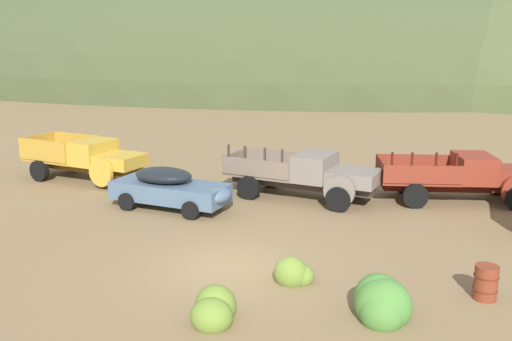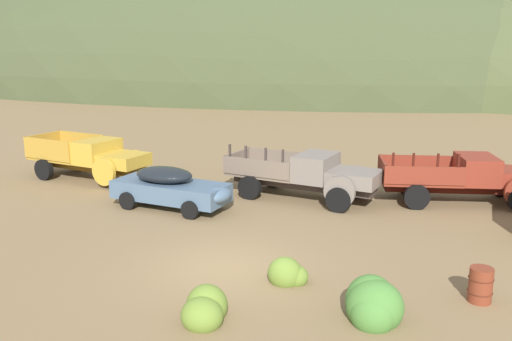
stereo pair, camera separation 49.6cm
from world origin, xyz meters
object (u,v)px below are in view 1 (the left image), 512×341
(truck_primer_gray, at_px, (312,175))
(truck_rust_red, at_px, (470,177))
(car_chalk_blue, at_px, (173,188))
(truck_faded_yellow, at_px, (92,159))
(oil_drum_foreground, at_px, (486,282))

(truck_primer_gray, bearing_deg, truck_rust_red, 24.21)
(car_chalk_blue, xyz_separation_m, truck_rust_red, (10.88, 4.15, 0.19))
(truck_faded_yellow, height_order, oil_drum_foreground, truck_faded_yellow)
(truck_faded_yellow, bearing_deg, oil_drum_foreground, -15.44)
(truck_rust_red, xyz_separation_m, oil_drum_foreground, (-0.37, -8.99, -0.57))
(car_chalk_blue, bearing_deg, oil_drum_foreground, -16.93)
(oil_drum_foreground, bearing_deg, car_chalk_blue, 155.27)
(car_chalk_blue, bearing_deg, truck_primer_gray, 36.92)
(truck_rust_red, distance_m, oil_drum_foreground, 9.01)
(car_chalk_blue, relative_size, truck_primer_gray, 0.76)
(car_chalk_blue, distance_m, oil_drum_foreground, 11.58)
(truck_rust_red, relative_size, oil_drum_foreground, 7.41)
(truck_primer_gray, distance_m, truck_rust_red, 6.22)
(car_chalk_blue, relative_size, truck_rust_red, 0.76)
(car_chalk_blue, height_order, oil_drum_foreground, car_chalk_blue)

